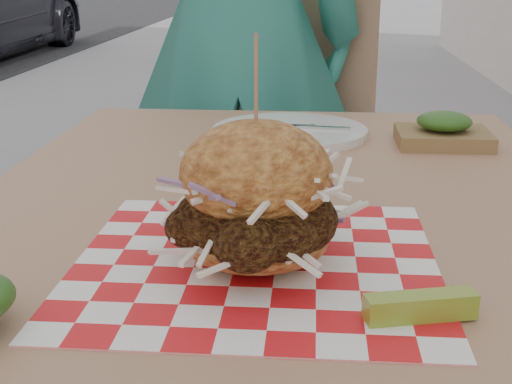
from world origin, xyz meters
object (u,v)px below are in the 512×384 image
at_px(diner, 237,32).
at_px(sandwich, 256,202).
at_px(patio_table, 278,266).
at_px(patio_chair, 309,153).

bearing_deg(diner, sandwich, 93.28).
distance_m(patio_table, sandwich, 0.22).
distance_m(patio_chair, sandwich, 1.23).
bearing_deg(patio_chair, diner, -140.13).
distance_m(patio_table, patio_chair, 1.03).
height_order(diner, patio_chair, diner).
bearing_deg(patio_chair, sandwich, -74.01).
height_order(diner, patio_table, diner).
bearing_deg(patio_table, sandwich, -94.62).
xyz_separation_m(patio_chair, sandwich, (-0.04, -1.20, 0.26)).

